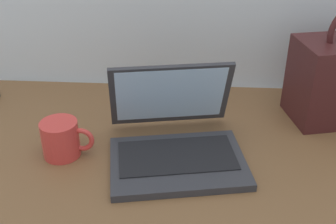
# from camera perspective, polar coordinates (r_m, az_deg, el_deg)

# --- Properties ---
(desk) EXTENTS (1.60, 0.76, 0.03)m
(desk) POSITION_cam_1_polar(r_m,az_deg,el_deg) (1.05, -1.41, -6.37)
(desk) COLOR brown
(desk) RESTS_ON ground
(laptop) EXTENTS (0.35, 0.35, 0.21)m
(laptop) POSITION_cam_1_polar(r_m,az_deg,el_deg) (1.02, 0.95, -3.50)
(laptop) COLOR #2D2D33
(laptop) RESTS_ON desk
(coffee_mug) EXTENTS (0.13, 0.09, 0.09)m
(coffee_mug) POSITION_cam_1_polar(r_m,az_deg,el_deg) (1.04, -14.00, -3.45)
(coffee_mug) COLOR red
(coffee_mug) RESTS_ON desk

